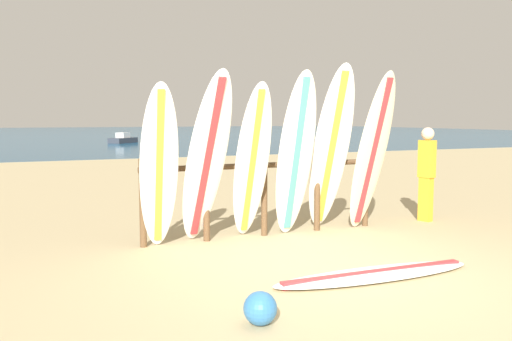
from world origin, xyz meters
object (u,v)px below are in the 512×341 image
object	(u,v)px
surfboard_rack	(264,186)
surfboard_leaning_center_right	(331,151)
beachgoer_standing	(427,170)
surfboard_leaning_left	(206,161)
surfboard_leaning_right	(372,153)
surfboard_lying_on_sand	(375,274)
surfboard_leaning_center	(296,155)
small_boat_offshore	(123,139)
beach_ball	(260,308)
surfboard_leaning_far_left	(159,168)
surfboard_leaning_center_left	(252,164)

from	to	relation	value
surfboard_rack	surfboard_leaning_center_right	xyz separation A→B (m)	(0.95, -0.26, 0.50)
surfboard_rack	beachgoer_standing	xyz separation A→B (m)	(2.90, -0.07, 0.12)
surfboard_rack	surfboard_leaning_left	world-z (taller)	surfboard_leaning_left
surfboard_leaning_right	surfboard_lying_on_sand	world-z (taller)	surfboard_leaning_right
surfboard_leaning_center	small_boat_offshore	bearing A→B (deg)	84.93
surfboard_leaning_center	beach_ball	size ratio (longest dim) A/B	8.36
surfboard_rack	surfboard_leaning_right	world-z (taller)	surfboard_leaning_right
surfboard_leaning_far_left	surfboard_leaning_center	distance (m)	1.96
surfboard_leaning_right	surfboard_lying_on_sand	bearing A→B (deg)	-124.34
surfboard_leaning_far_left	surfboard_leaning_center_left	size ratio (longest dim) A/B	0.99
surfboard_leaning_center_left	surfboard_rack	bearing A→B (deg)	45.23
surfboard_leaning_left	surfboard_leaning_center_right	distance (m)	1.95
beachgoer_standing	small_boat_offshore	xyz separation A→B (m)	(0.14, 30.08, -0.60)
surfboard_leaning_left	surfboard_lying_on_sand	xyz separation A→B (m)	(1.24, -1.97, -1.12)
surfboard_leaning_center_left	surfboard_leaning_center	size ratio (longest dim) A/B	0.92
surfboard_leaning_right	surfboard_lying_on_sand	size ratio (longest dim) A/B	0.98
surfboard_leaning_center_right	surfboard_leaning_right	distance (m)	0.64
surfboard_leaning_center	small_boat_offshore	xyz separation A→B (m)	(2.69, 30.30, -0.93)
surfboard_leaning_left	beachgoer_standing	distance (m)	3.93
surfboard_leaning_center_right	beach_ball	distance (m)	3.83
surfboard_leaning_far_left	surfboard_leaning_left	size ratio (longest dim) A/B	0.93
surfboard_leaning_right	surfboard_leaning_left	bearing A→B (deg)	179.36
surfboard_leaning_center	beachgoer_standing	bearing A→B (deg)	5.05
surfboard_leaning_right	surfboard_lying_on_sand	distance (m)	2.62
surfboard_leaning_center	surfboard_leaning_far_left	bearing A→B (deg)	179.87
surfboard_leaning_center_left	beachgoer_standing	size ratio (longest dim) A/B	1.40
surfboard_leaning_center_left	surfboard_leaning_right	size ratio (longest dim) A/B	0.91
surfboard_leaning_center	surfboard_leaning_right	size ratio (longest dim) A/B	0.99
surfboard_leaning_left	surfboard_leaning_center_left	distance (m)	0.66
surfboard_rack	surfboard_leaning_center	world-z (taller)	surfboard_leaning_center
surfboard_leaning_center_left	surfboard_leaning_left	bearing A→B (deg)	-177.37
surfboard_leaning_center	small_boat_offshore	world-z (taller)	surfboard_leaning_center
surfboard_rack	surfboard_lying_on_sand	distance (m)	2.46
surfboard_leaning_far_left	surfboard_leaning_center	xyz separation A→B (m)	(1.95, -0.00, 0.11)
surfboard_leaning_left	surfboard_leaning_right	distance (m)	2.57
surfboard_leaning_center	beachgoer_standing	size ratio (longest dim) A/B	1.52
surfboard_leaning_far_left	beach_ball	size ratio (longest dim) A/B	7.61
surfboard_leaning_far_left	surfboard_leaning_center_left	bearing A→B (deg)	-2.38
surfboard_leaning_right	beach_ball	distance (m)	4.14
surfboard_leaning_center	surfboard_lying_on_sand	world-z (taller)	surfboard_leaning_center
surfboard_leaning_center	beach_ball	bearing A→B (deg)	-122.74
surfboard_leaning_center	surfboard_leaning_center_right	size ratio (longest dim) A/B	0.96
surfboard_lying_on_sand	beach_ball	distance (m)	1.82
surfboard_leaning_center_left	surfboard_leaning_center	bearing A→B (deg)	3.94
surfboard_leaning_center	surfboard_leaning_right	bearing A→B (deg)	-5.00
surfboard_leaning_right	beach_ball	bearing A→B (deg)	-138.44
surfboard_leaning_center	surfboard_rack	bearing A→B (deg)	139.45
beach_ball	surfboard_leaning_center_right	bearing A→B (deg)	49.72
surfboard_leaning_right	small_boat_offshore	distance (m)	30.46
small_boat_offshore	surfboard_leaning_left	bearing A→B (deg)	-97.57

